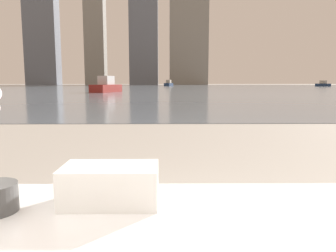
{
  "coord_description": "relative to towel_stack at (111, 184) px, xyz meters",
  "views": [
    {
      "loc": [
        -0.0,
        -0.11,
        0.91
      ],
      "look_at": [
        0.03,
        2.46,
        0.57
      ],
      "focal_mm": 35.0,
      "sensor_mm": 36.0,
      "label": 1
    }
  ],
  "objects": [
    {
      "name": "towel_stack",
      "position": [
        0.0,
        0.0,
        0.0
      ],
      "size": [
        0.3,
        0.18,
        0.12
      ],
      "color": "white",
      "rests_on": "bathtub"
    },
    {
      "name": "harbor_water",
      "position": [
        0.17,
        61.12,
        -0.59
      ],
      "size": [
        180.0,
        110.0,
        0.01
      ],
      "color": "slate",
      "rests_on": "ground_plane"
    },
    {
      "name": "harbor_boat_0",
      "position": [
        -5.08,
        28.71,
        -0.07
      ],
      "size": [
        2.42,
        4.11,
        1.46
      ],
      "color": "maroon",
      "rests_on": "harbor_water"
    },
    {
      "name": "harbor_boat_1",
      "position": [
        35.14,
        71.35,
        -0.14
      ],
      "size": [
        2.27,
        3.57,
        1.27
      ],
      "color": "navy",
      "rests_on": "harbor_water"
    },
    {
      "name": "harbor_boat_2",
      "position": [
        1.16,
        78.06,
        -0.07
      ],
      "size": [
        2.31,
        4.08,
        1.45
      ],
      "color": "navy",
      "rests_on": "harbor_water"
    },
    {
      "name": "skyline_tower_0",
      "position": [
        -42.74,
        117.12,
        23.15
      ],
      "size": [
        10.94,
        6.44,
        47.49
      ],
      "color": "slate",
      "rests_on": "ground_plane"
    },
    {
      "name": "skyline_tower_1",
      "position": [
        -24.08,
        117.12,
        16.53
      ],
      "size": [
        6.8,
        6.54,
        34.25
      ],
      "color": "gray",
      "rests_on": "ground_plane"
    },
    {
      "name": "skyline_tower_2",
      "position": [
        -7.02,
        117.12,
        23.84
      ],
      "size": [
        9.73,
        9.65,
        48.87
      ],
      "color": "slate",
      "rests_on": "ground_plane"
    },
    {
      "name": "skyline_tower_3",
      "position": [
        8.68,
        117.12,
        17.27
      ],
      "size": [
        13.31,
        7.24,
        35.73
      ],
      "color": "gray",
      "rests_on": "ground_plane"
    }
  ]
}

